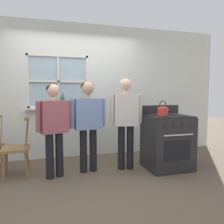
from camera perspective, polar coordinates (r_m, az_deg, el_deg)
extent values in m
plane|color=brown|center=(3.40, -6.31, -17.66)|extent=(16.00, 16.00, 0.00)
cube|color=silver|center=(5.02, 10.62, 5.39)|extent=(2.95, 0.06, 2.70)
cube|color=silver|center=(4.57, -13.55, -5.25)|extent=(1.19, 0.06, 1.01)
cube|color=silver|center=(4.63, -14.05, 18.24)|extent=(1.19, 0.06, 0.64)
cube|color=silver|center=(4.43, -13.64, 0.83)|extent=(1.25, 0.10, 0.03)
cube|color=#9EB7C6|center=(4.52, -13.83, 7.73)|extent=(1.13, 0.01, 0.99)
cube|color=silver|center=(4.49, -13.81, 7.75)|extent=(0.04, 0.02, 1.05)
cube|color=silver|center=(4.49, -13.81, 7.75)|extent=(1.19, 0.02, 0.04)
cube|color=silver|center=(4.50, -21.19, 7.55)|extent=(0.04, 0.03, 1.05)
cube|color=silver|center=(4.54, -6.50, 7.83)|extent=(0.04, 0.03, 1.05)
cube|color=silver|center=(4.54, -13.95, 14.10)|extent=(1.19, 0.03, 0.04)
cube|color=silver|center=(4.49, -13.68, 1.33)|extent=(1.19, 0.03, 0.04)
cube|color=olive|center=(3.78, -23.85, -8.77)|extent=(0.42, 0.44, 0.04)
cylinder|color=olive|center=(4.02, -25.85, -11.42)|extent=(0.07, 0.07, 0.42)
cylinder|color=olive|center=(3.69, -26.49, -12.88)|extent=(0.07, 0.07, 0.42)
cylinder|color=olive|center=(3.99, -21.19, -11.37)|extent=(0.07, 0.07, 0.42)
cylinder|color=olive|center=(3.66, -21.39, -12.84)|extent=(0.07, 0.07, 0.42)
cylinder|color=olive|center=(3.90, -21.25, -4.79)|extent=(0.07, 0.02, 0.46)
cylinder|color=olive|center=(3.81, -21.30, -5.02)|extent=(0.07, 0.02, 0.46)
cylinder|color=olive|center=(3.72, -21.36, -5.25)|extent=(0.07, 0.02, 0.46)
cylinder|color=olive|center=(3.63, -21.42, -5.50)|extent=(0.07, 0.02, 0.46)
cylinder|color=olive|center=(3.54, -21.48, -5.76)|extent=(0.07, 0.02, 0.46)
cube|color=olive|center=(3.68, -21.48, -1.47)|extent=(0.06, 0.38, 0.04)
cylinder|color=olive|center=(4.23, -26.90, -10.64)|extent=(0.09, 0.06, 0.42)
cylinder|color=olive|center=(4.13, -26.96, -4.45)|extent=(0.05, 0.07, 0.46)
cylinder|color=black|center=(3.52, -15.95, -10.97)|extent=(0.12, 0.12, 0.70)
cylinder|color=black|center=(3.58, -13.58, -10.68)|extent=(0.12, 0.12, 0.70)
cube|color=#934C56|center=(3.44, -14.97, -1.22)|extent=(0.45, 0.33, 0.49)
cylinder|color=#934C56|center=(3.34, -18.69, -1.15)|extent=(0.11, 0.13, 0.46)
cylinder|color=#934C56|center=(3.51, -11.22, -0.70)|extent=(0.11, 0.13, 0.46)
cylinder|color=beige|center=(3.42, -15.08, 3.38)|extent=(0.10, 0.10, 0.06)
sphere|color=beige|center=(3.42, -15.13, 5.49)|extent=(0.19, 0.19, 0.19)
ellipsoid|color=black|center=(3.43, -15.22, 5.77)|extent=(0.20, 0.20, 0.16)
cylinder|color=black|center=(3.68, -7.47, -10.01)|extent=(0.12, 0.12, 0.72)
cylinder|color=black|center=(3.72, -4.94, -9.82)|extent=(0.12, 0.12, 0.72)
cube|color=#6B84B7|center=(3.59, -6.29, -0.48)|extent=(0.45, 0.25, 0.50)
cylinder|color=#6B84B7|center=(3.51, -10.22, -0.32)|extent=(0.09, 0.11, 0.47)
cylinder|color=#6B84B7|center=(3.64, -2.35, -0.05)|extent=(0.09, 0.11, 0.47)
cylinder|color=tan|center=(3.58, -6.33, 4.02)|extent=(0.10, 0.10, 0.06)
sphere|color=tan|center=(3.58, -6.36, 6.23)|extent=(0.21, 0.21, 0.21)
ellipsoid|color=#332319|center=(3.59, -6.42, 6.53)|extent=(0.22, 0.22, 0.18)
cylinder|color=black|center=(3.79, 2.45, -9.21)|extent=(0.12, 0.12, 0.76)
cylinder|color=black|center=(3.82, 4.75, -9.13)|extent=(0.12, 0.12, 0.76)
cube|color=beige|center=(3.70, 3.65, 0.54)|extent=(0.43, 0.28, 0.53)
cylinder|color=beige|center=(3.65, 0.04, 0.82)|extent=(0.09, 0.12, 0.49)
cylinder|color=beige|center=(3.72, 7.30, 0.86)|extent=(0.09, 0.12, 0.49)
cylinder|color=beige|center=(3.69, 3.68, 5.15)|extent=(0.10, 0.10, 0.06)
sphere|color=beige|center=(3.69, 3.69, 7.18)|extent=(0.20, 0.20, 0.20)
ellipsoid|color=silver|center=(3.71, 3.66, 7.45)|extent=(0.20, 0.20, 0.16)
cube|color=#232326|center=(3.93, 14.19, -7.77)|extent=(0.75, 0.64, 0.90)
cube|color=black|center=(3.86, 14.34, -1.06)|extent=(0.73, 0.61, 0.02)
cylinder|color=#2D2D30|center=(3.66, 13.08, -1.06)|extent=(0.20, 0.20, 0.02)
cylinder|color=#2D2D30|center=(3.84, 17.48, -0.90)|extent=(0.20, 0.20, 0.02)
cylinder|color=#2D2D30|center=(3.89, 11.26, -0.69)|extent=(0.20, 0.20, 0.02)
cylinder|color=#2D2D30|center=(4.05, 15.49, -0.54)|extent=(0.20, 0.20, 0.02)
cube|color=#232326|center=(4.10, 12.33, 0.63)|extent=(0.75, 0.06, 0.16)
cube|color=black|center=(3.68, 16.74, -9.59)|extent=(0.46, 0.01, 0.32)
cylinder|color=silver|center=(3.60, 17.02, -5.78)|extent=(0.52, 0.02, 0.02)
cylinder|color=#232326|center=(3.48, 13.86, -3.69)|extent=(0.04, 0.02, 0.04)
cylinder|color=#232326|center=(3.55, 15.95, -3.56)|extent=(0.04, 0.02, 0.04)
cylinder|color=#232326|center=(3.63, 17.96, -3.42)|extent=(0.04, 0.02, 0.04)
cylinder|color=#232326|center=(3.72, 19.87, -3.29)|extent=(0.04, 0.02, 0.04)
cylinder|color=red|center=(3.66, 13.10, 0.01)|extent=(0.17, 0.17, 0.12)
ellipsoid|color=red|center=(3.65, 13.12, 0.95)|extent=(0.16, 0.16, 0.07)
sphere|color=black|center=(3.65, 13.14, 1.65)|extent=(0.03, 0.03, 0.03)
cylinder|color=red|center=(3.69, 14.21, 0.32)|extent=(0.08, 0.03, 0.07)
torus|color=black|center=(3.65, 13.14, 1.97)|extent=(0.12, 0.01, 0.12)
cylinder|color=#935B3D|center=(4.42, -12.77, 1.77)|extent=(0.13, 0.13, 0.11)
cylinder|color=#33261C|center=(4.42, -12.78, 2.41)|extent=(0.12, 0.12, 0.01)
cone|color=#286033|center=(4.42, -12.58, 3.90)|extent=(0.06, 0.05, 0.22)
cone|color=#286033|center=(4.43, -12.83, 3.10)|extent=(0.04, 0.05, 0.09)
cone|color=#286033|center=(4.42, -13.06, 3.89)|extent=(0.10, 0.05, 0.22)
cone|color=#286033|center=(4.40, -12.91, 3.28)|extent=(0.04, 0.05, 0.12)
cone|color=#286033|center=(4.40, -12.62, 3.54)|extent=(0.06, 0.06, 0.17)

